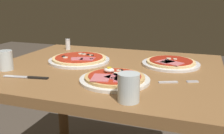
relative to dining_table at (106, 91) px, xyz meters
name	(u,v)px	position (x,y,z in m)	size (l,w,h in m)	color
dining_table	(106,91)	(0.00, 0.00, 0.00)	(1.07, 0.89, 0.75)	olive
pizza_foreground	(115,78)	(0.11, -0.19, 0.13)	(0.28, 0.28, 0.05)	white
pizza_across_left	(79,59)	(-0.16, 0.05, 0.13)	(0.31, 0.31, 0.03)	white
pizza_across_right	(171,63)	(0.29, 0.14, 0.13)	(0.28, 0.28, 0.03)	white
water_glass_near	(129,90)	(0.22, -0.37, 0.16)	(0.07, 0.07, 0.09)	silver
water_glass_far	(5,62)	(-0.41, -0.20, 0.16)	(0.07, 0.07, 0.09)	silver
fork	(175,82)	(0.34, -0.13, 0.12)	(0.15, 0.08, 0.00)	silver
knife	(29,77)	(-0.24, -0.27, 0.12)	(0.20, 0.05, 0.01)	silver
salt_shaker	(68,44)	(-0.37, 0.31, 0.15)	(0.03, 0.03, 0.07)	white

